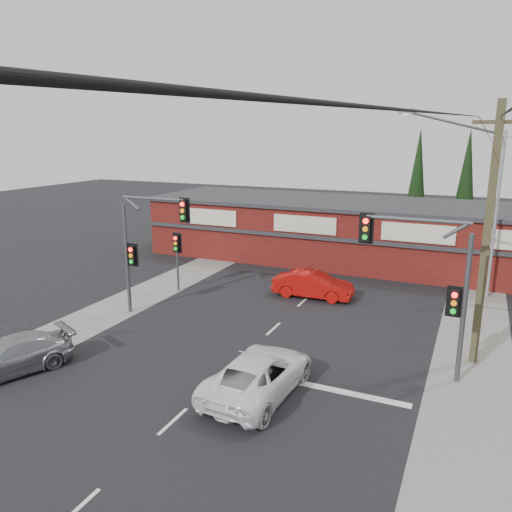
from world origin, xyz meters
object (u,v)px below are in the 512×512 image
at_px(white_suv, 259,374).
at_px(red_sedan, 313,285).
at_px(shop_building, 336,230).
at_px(utility_pole, 484,228).
at_px(silver_suv, 9,357).

relative_size(white_suv, red_sedan, 1.20).
xyz_separation_m(red_sedan, shop_building, (-1.22, 8.95, 1.41)).
xyz_separation_m(shop_building, utility_pole, (9.36, -14.00, 3.26)).
relative_size(white_suv, utility_pole, 0.52).
height_order(white_suv, silver_suv, white_suv).
bearing_deg(utility_pole, red_sedan, 148.21).
xyz_separation_m(white_suv, shop_building, (-2.73, 19.74, 1.41)).
xyz_separation_m(white_suv, silver_suv, (-9.15, -2.49, -0.05)).
bearing_deg(silver_suv, red_sedan, 83.64).
height_order(silver_suv, shop_building, shop_building).
relative_size(shop_building, utility_pole, 2.73).
bearing_deg(shop_building, red_sedan, -82.24).
bearing_deg(red_sedan, white_suv, -174.11).
bearing_deg(red_sedan, utility_pole, -123.88).
height_order(white_suv, red_sedan, white_suv).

